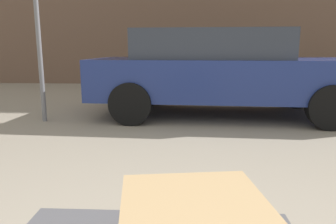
{
  "coord_description": "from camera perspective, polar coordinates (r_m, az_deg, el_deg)",
  "views": [
    {
      "loc": [
        0.11,
        -1.02,
        1.13
      ],
      "look_at": [
        0.0,
        1.2,
        0.69
      ],
      "focal_mm": 34.37,
      "sensor_mm": 36.0,
      "label": 1
    }
  ],
  "objects": [
    {
      "name": "bollard_kerb_near",
      "position": [
        7.9,
        23.24,
        4.74
      ],
      "size": [
        0.24,
        0.24,
        0.71
      ],
      "primitive_type": "cylinder",
      "color": "#72665B",
      "rests_on": "ground_plane"
    },
    {
      "name": "no_parking_sign",
      "position": [
        5.33,
        -22.17,
        14.67
      ],
      "size": [
        0.5,
        0.07,
        2.47
      ],
      "color": "slate",
      "rests_on": "ground_plane"
    },
    {
      "name": "bicycle_leaning",
      "position": [
        10.45,
        26.27,
        5.97
      ],
      "size": [
        1.71,
        0.52,
        0.96
      ],
      "color": "black",
      "rests_on": "ground_plane"
    },
    {
      "name": "parked_car",
      "position": [
        5.49,
        9.33,
        7.26
      ],
      "size": [
        4.4,
        2.12,
        1.42
      ],
      "color": "navy",
      "rests_on": "ground_plane"
    }
  ]
}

